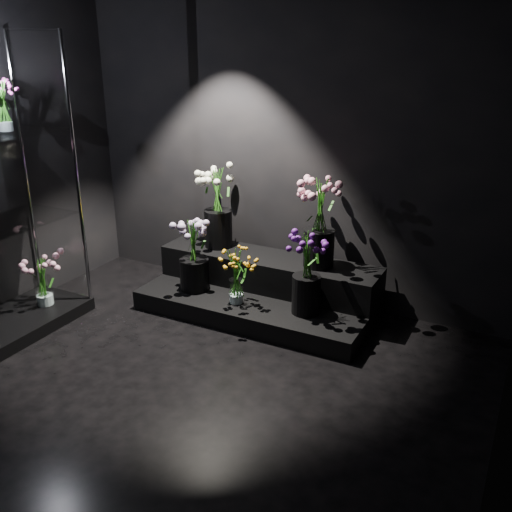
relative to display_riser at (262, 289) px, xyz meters
The scene contains 11 objects.
floor 1.61m from the display_riser, 88.64° to the right, with size 4.00×4.00×0.00m, color black.
wall_back 1.28m from the display_riser, 84.55° to the left, with size 4.00×4.00×0.00m, color black.
display_riser is the anchor object (origin of this frame).
display_case 2.26m from the display_riser, 143.02° to the right, with size 0.63×1.05×2.31m.
bouquet_orange_bells 0.40m from the display_riser, 104.67° to the right, with size 0.29×0.29×0.47m.
bouquet_lilac 0.68m from the display_riser, 156.46° to the right, with size 0.47×0.47×0.62m.
bouquet_purple 0.66m from the display_riser, 23.54° to the right, with size 0.39×0.39×0.69m.
bouquet_cream_roses 0.87m from the display_riser, 163.60° to the left, with size 0.43×0.43×0.72m.
bouquet_pink_roses 0.84m from the display_riser, 15.06° to the left, with size 0.41×0.41×0.74m.
bouquet_case_magenta 2.53m from the display_riser, 146.88° to the right, with size 0.23×0.23×0.40m.
bouquet_case_base_pink 1.88m from the display_riser, 147.93° to the right, with size 0.37×0.37×0.43m.
Camera 1 is at (2.02, -2.49, 2.25)m, focal length 40.00 mm.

